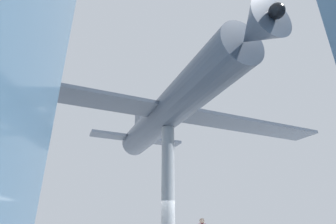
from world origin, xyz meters
The scene contains 2 objects.
support_pylon_central centered at (0.00, 0.00, 2.97)m, with size 0.60×0.60×5.94m.
suspended_airplane centered at (-0.04, 0.21, 6.80)m, with size 19.24×13.69×3.13m.
Camera 1 is at (2.64, 11.83, 1.50)m, focal length 28.00 mm.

